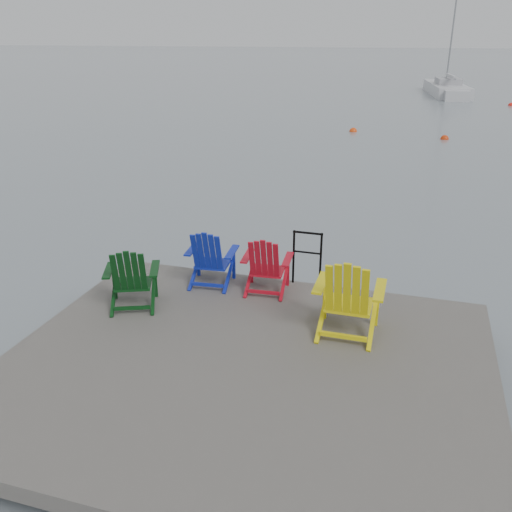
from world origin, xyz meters
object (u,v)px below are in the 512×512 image
(chair_yellow, at_px, (348,296))
(buoy_b, at_px, (444,139))
(handrail, at_px, (307,253))
(chair_blue, at_px, (210,257))
(chair_red, at_px, (266,264))
(buoy_a, at_px, (353,132))
(sailboat_near, at_px, (446,90))
(buoy_d, at_px, (511,106))
(chair_green, at_px, (131,277))

(chair_yellow, distance_m, buoy_b, 18.95)
(handrail, relative_size, chair_yellow, 0.78)
(chair_blue, bearing_deg, chair_red, -5.56)
(handrail, xyz_separation_m, buoy_a, (-1.57, 18.29, -1.04))
(buoy_a, relative_size, buoy_b, 1.01)
(chair_yellow, height_order, sailboat_near, sailboat_near)
(handrail, bearing_deg, chair_red, -138.96)
(chair_blue, relative_size, buoy_d, 2.69)
(sailboat_near, bearing_deg, chair_red, -102.80)
(handrail, distance_m, buoy_d, 32.16)
(buoy_b, bearing_deg, chair_yellow, -95.12)
(handrail, height_order, buoy_d, handrail)
(chair_green, distance_m, sailboat_near, 39.38)
(chair_yellow, distance_m, buoy_a, 19.89)
(buoy_a, bearing_deg, chair_yellow, -83.01)
(handrail, relative_size, chair_red, 0.95)
(chair_yellow, relative_size, buoy_a, 3.17)
(chair_yellow, bearing_deg, sailboat_near, 86.63)
(chair_blue, relative_size, buoy_b, 2.69)
(chair_green, height_order, buoy_a, chair_green)
(buoy_d, bearing_deg, chair_yellow, -100.43)
(chair_red, xyz_separation_m, buoy_d, (7.43, 31.87, -0.98))
(chair_green, height_order, sailboat_near, sailboat_near)
(handrail, bearing_deg, chair_yellow, -59.17)
(buoy_b, height_order, buoy_d, same)
(handrail, distance_m, chair_red, 0.72)
(chair_red, height_order, buoy_d, chair_red)
(chair_green, bearing_deg, sailboat_near, 59.64)
(chair_red, relative_size, buoy_a, 2.60)
(chair_green, xyz_separation_m, chair_blue, (0.82, 1.06, -0.01))
(chair_red, height_order, buoy_b, chair_red)
(chair_yellow, bearing_deg, buoy_b, 84.65)
(chair_blue, height_order, buoy_d, chair_blue)
(chair_green, bearing_deg, chair_red, 8.75)
(chair_blue, relative_size, buoy_a, 2.67)
(chair_red, relative_size, buoy_d, 2.63)
(chair_blue, relative_size, chair_red, 1.02)
(sailboat_near, xyz_separation_m, buoy_a, (-4.55, -19.19, -0.35))
(chair_blue, relative_size, sailboat_near, 0.08)
(buoy_a, relative_size, buoy_d, 1.01)
(handrail, xyz_separation_m, buoy_b, (2.53, 17.43, -1.04))
(chair_red, relative_size, sailboat_near, 0.08)
(chair_red, xyz_separation_m, buoy_b, (3.08, 17.90, -0.98))
(chair_blue, xyz_separation_m, chair_red, (0.92, 0.00, -0.01))
(chair_red, bearing_deg, chair_green, -153.61)
(buoy_a, bearing_deg, chair_green, -92.06)
(chair_green, bearing_deg, chair_blue, 29.65)
(buoy_d, bearing_deg, sailboat_near, 122.71)
(buoy_a, distance_m, buoy_b, 4.20)
(chair_yellow, bearing_deg, handrail, 120.60)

